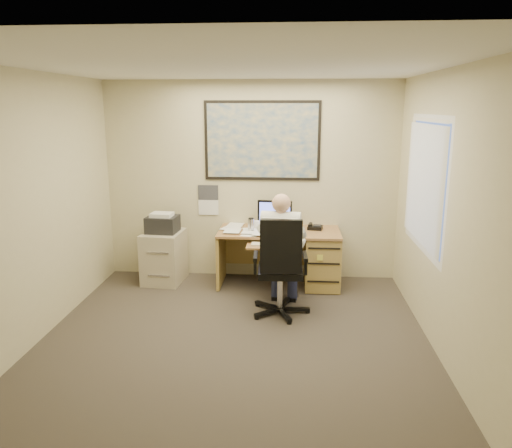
# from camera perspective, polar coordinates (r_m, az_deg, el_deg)

# --- Properties ---
(room_shell) EXTENTS (4.00, 4.50, 2.70)m
(room_shell) POSITION_cam_1_polar(r_m,az_deg,el_deg) (4.67, -2.91, 0.90)
(room_shell) COLOR #38322B
(room_shell) RESTS_ON ground
(desk) EXTENTS (1.60, 0.97, 1.12)m
(desk) POSITION_cam_1_polar(r_m,az_deg,el_deg) (6.70, 5.43, -3.31)
(desk) COLOR #9E7144
(desk) RESTS_ON ground
(world_map) EXTENTS (1.56, 0.03, 1.06)m
(world_map) POSITION_cam_1_polar(r_m,az_deg,el_deg) (6.78, 0.71, 9.48)
(world_map) COLOR #1E4C93
(world_map) RESTS_ON room_shell
(wall_calendar) EXTENTS (0.28, 0.01, 0.42)m
(wall_calendar) POSITION_cam_1_polar(r_m,az_deg,el_deg) (6.98, -5.47, 2.74)
(wall_calendar) COLOR white
(wall_calendar) RESTS_ON room_shell
(window_blinds) EXTENTS (0.06, 1.40, 1.30)m
(window_blinds) POSITION_cam_1_polar(r_m,az_deg,el_deg) (5.56, 18.79, 4.32)
(window_blinds) COLOR silver
(window_blinds) RESTS_ON room_shell
(filing_cabinet) EXTENTS (0.55, 0.64, 0.97)m
(filing_cabinet) POSITION_cam_1_polar(r_m,az_deg,el_deg) (6.92, -10.49, -3.19)
(filing_cabinet) COLOR #B6AB93
(filing_cabinet) RESTS_ON ground
(office_chair) EXTENTS (0.73, 0.73, 1.17)m
(office_chair) POSITION_cam_1_polar(r_m,az_deg,el_deg) (5.75, 2.72, -7.16)
(office_chair) COLOR black
(office_chair) RESTS_ON ground
(person) EXTENTS (0.65, 0.87, 1.40)m
(person) POSITION_cam_1_polar(r_m,az_deg,el_deg) (5.72, 2.81, -3.48)
(person) COLOR silver
(person) RESTS_ON office_chair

